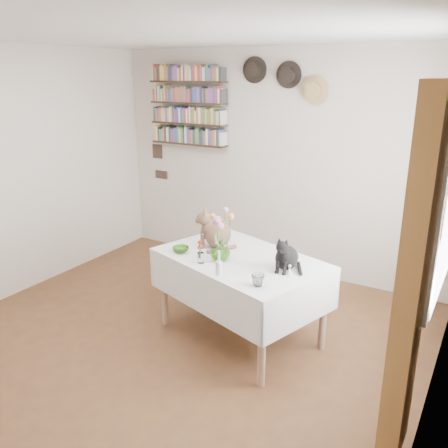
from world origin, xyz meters
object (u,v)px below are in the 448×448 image
Objects in this scene: dining_table at (240,277)px; flower_vase at (220,251)px; bookshelf_unit at (188,106)px; black_cat at (287,252)px; tabby_cat at (218,227)px.

flower_vase is (-0.11, -0.14, 0.27)m from dining_table.
flower_vase reaches higher than dining_table.
bookshelf_unit is at bearing 135.76° from dining_table.
dining_table is at bearing 50.12° from flower_vase.
dining_table is at bearing -44.24° from bookshelf_unit.
bookshelf_unit is (-1.54, 1.50, 1.28)m from dining_table.
dining_table is 0.54m from black_cat.
black_cat reaches higher than dining_table.
dining_table is 4.45× the size of tabby_cat.
black_cat is 1.70× the size of flower_vase.
flower_vase is at bearing -0.83° from tabby_cat.
bookshelf_unit reaches higher than black_cat.
flower_vase is at bearing -48.94° from bookshelf_unit.
tabby_cat reaches higher than dining_table.
flower_vase is at bearing -129.88° from dining_table.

